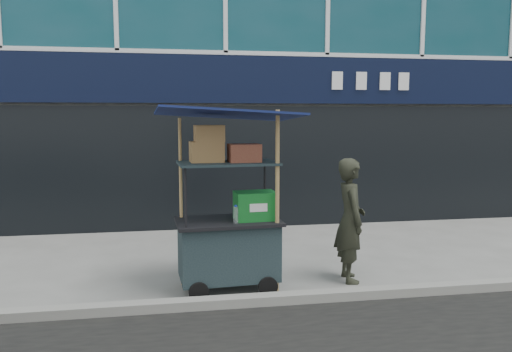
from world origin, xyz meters
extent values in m
plane|color=slate|center=(0.00, 0.00, 0.00)|extent=(80.00, 80.00, 0.00)
cube|color=gray|center=(0.00, -0.20, 0.06)|extent=(80.00, 0.18, 0.12)
cube|color=black|center=(0.00, 3.86, 2.90)|extent=(15.68, 0.06, 0.90)
cube|color=black|center=(0.00, 3.90, 1.20)|extent=(15.68, 0.04, 2.40)
cube|color=black|center=(-0.36, 0.41, 0.51)|extent=(1.27, 0.80, 0.71)
cylinder|color=black|center=(-0.76, 0.00, 0.12)|extent=(0.25, 0.07, 0.24)
cylinder|color=black|center=(0.09, 0.06, 0.12)|extent=(0.25, 0.07, 0.24)
cube|color=black|center=(-0.36, 0.41, 0.89)|extent=(1.36, 0.88, 0.04)
cylinder|color=black|center=(-0.90, 0.07, 1.25)|extent=(0.03, 0.03, 0.76)
cylinder|color=black|center=(0.22, 0.14, 1.25)|extent=(0.03, 0.03, 0.76)
cylinder|color=black|center=(-0.94, 0.68, 1.25)|extent=(0.03, 0.03, 0.76)
cylinder|color=black|center=(0.17, 0.75, 1.25)|extent=(0.03, 0.03, 0.76)
cube|color=black|center=(-0.36, 0.41, 1.63)|extent=(1.27, 0.80, 0.03)
cylinder|color=#9D7E47|center=(0.22, 0.14, 1.15)|extent=(0.05, 0.05, 2.29)
cylinder|color=#9D7E47|center=(-0.94, 0.68, 1.09)|extent=(0.04, 0.04, 2.19)
cube|color=#0B193E|center=(-0.36, 0.41, 2.24)|extent=(1.82, 1.34, 0.20)
cube|color=#0D5614|center=(-0.02, 0.38, 1.08)|extent=(0.53, 0.39, 0.36)
cylinder|color=silver|center=(-0.29, 0.21, 1.01)|extent=(0.07, 0.07, 0.20)
cylinder|color=#1A35C3|center=(-0.29, 0.21, 1.12)|extent=(0.03, 0.03, 0.02)
cube|color=olive|center=(-0.62, 0.44, 1.77)|extent=(0.43, 0.33, 0.25)
cube|color=brown|center=(-0.16, 0.37, 1.76)|extent=(0.41, 0.31, 0.22)
cube|color=olive|center=(-0.59, 0.42, 2.00)|extent=(0.37, 0.29, 0.20)
imported|color=#272A1F|center=(1.29, 0.49, 0.83)|extent=(0.45, 0.64, 1.66)
camera|label=1|loc=(-1.05, -5.76, 2.23)|focal=35.00mm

